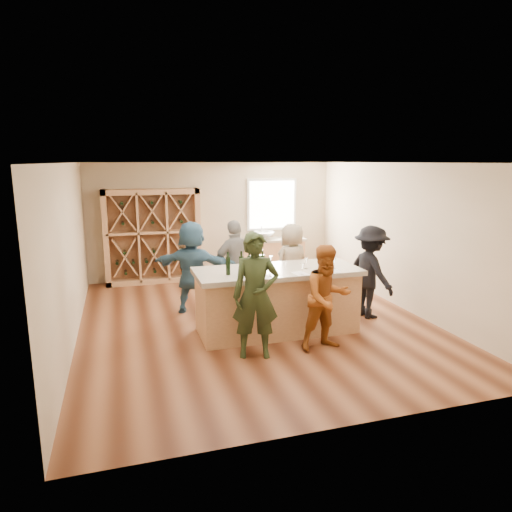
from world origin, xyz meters
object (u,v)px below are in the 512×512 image
object	(u,v)px
wine_bottle_b	(241,266)
person_far_mid	(236,265)
wine_bottle_d	(259,264)
person_near_left	(256,296)
wine_rack	(153,236)
person_server	(371,272)
person_near_right	(327,298)
person_far_left	(193,267)
wine_bottle_a	(228,266)
wine_bottle_c	(249,264)
wine_bottle_e	(263,264)
sink	(264,235)
tasting_counter_base	(277,303)
person_far_right	(292,264)

from	to	relation	value
wine_bottle_b	person_far_mid	xyz separation A→B (m)	(0.32, 1.65, -0.37)
wine_bottle_d	person_near_left	world-z (taller)	person_near_left
wine_rack	person_server	bearing A→B (deg)	-45.31
person_near_right	person_far_left	xyz separation A→B (m)	(-1.67, 2.32, 0.07)
person_server	wine_bottle_a	bearing A→B (deg)	88.97
wine_bottle_c	wine_bottle_e	size ratio (longest dim) A/B	0.96
sink	wine_bottle_d	size ratio (longest dim) A/B	1.85
person_far_mid	wine_bottle_a	bearing A→B (deg)	56.00
sink	person_far_left	bearing A→B (deg)	-132.19
wine_bottle_b	person_near_left	xyz separation A→B (m)	(0.05, -0.59, -0.31)
wine_bottle_e	tasting_counter_base	bearing A→B (deg)	23.54
tasting_counter_base	person_far_right	distance (m)	1.60
wine_bottle_d	person_near_right	xyz separation A→B (m)	(0.86, -0.72, -0.42)
tasting_counter_base	wine_bottle_b	distance (m)	1.04
wine_rack	wine_bottle_d	size ratio (longest dim) A/B	7.52
wine_bottle_b	person_far_mid	size ratio (longest dim) A/B	0.18
wine_rack	wine_bottle_a	distance (m)	4.09
tasting_counter_base	wine_bottle_d	size ratio (longest dim) A/B	8.89
wine_bottle_a	person_far_right	size ratio (longest dim) A/B	0.18
wine_bottle_b	person_far_left	size ratio (longest dim) A/B	0.18
wine_bottle_c	person_far_mid	size ratio (longest dim) A/B	0.15
wine_bottle_c	person_near_right	xyz separation A→B (m)	(0.98, -0.84, -0.40)
sink	wine_bottle_d	world-z (taller)	wine_bottle_d
person_far_right	person_near_right	bearing A→B (deg)	63.40
sink	person_far_mid	xyz separation A→B (m)	(-1.33, -2.41, -0.14)
wine_rack	wine_bottle_c	size ratio (longest dim) A/B	8.26
person_near_right	person_server	xyz separation A→B (m)	(1.40, 1.12, 0.04)
person_server	person_far_left	world-z (taller)	person_far_left
wine_bottle_a	wine_bottle_b	distance (m)	0.23
tasting_counter_base	wine_bottle_b	size ratio (longest dim) A/B	8.32
wine_bottle_a	person_far_mid	bearing A→B (deg)	71.72
wine_rack	person_far_left	xyz separation A→B (m)	(0.54, -2.45, -0.22)
sink	wine_bottle_c	xyz separation A→B (m)	(-1.47, -3.86, 0.20)
wine_bottle_c	person_server	world-z (taller)	person_server
wine_bottle_e	wine_bottle_c	bearing A→B (deg)	164.24
person_server	person_far_right	xyz separation A→B (m)	(-1.09, 1.14, -0.03)
tasting_counter_base	wine_bottle_d	distance (m)	0.84
wine_bottle_a	wine_bottle_c	distance (m)	0.37
tasting_counter_base	person_far_right	xyz separation A→B (m)	(0.79, 1.35, 0.32)
person_far_right	person_far_left	world-z (taller)	person_far_left
tasting_counter_base	person_near_left	world-z (taller)	person_near_left
sink	person_near_left	world-z (taller)	person_near_left
wine_rack	wine_bottle_e	bearing A→B (deg)	-70.21
wine_bottle_e	person_far_left	size ratio (longest dim) A/B	0.16
wine_rack	sink	xyz separation A→B (m)	(2.70, -0.07, -0.09)
wine_bottle_a	wine_bottle_b	world-z (taller)	wine_bottle_b
wine_bottle_b	person_near_left	distance (m)	0.67
person_far_left	wine_rack	bearing A→B (deg)	-49.48
wine_bottle_b	person_near_left	size ratio (longest dim) A/B	0.17
sink	person_near_right	xyz separation A→B (m)	(-0.49, -4.70, -0.20)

